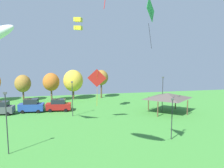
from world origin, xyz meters
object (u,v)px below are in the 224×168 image
parked_car_second_from_left (31,106)px  treeline_tree_1 (23,84)px  kite_flying_0 (78,24)px  park_pavilion (168,96)px  light_post_1 (163,93)px  kite_flying_4 (151,11)px  treeline_tree_4 (101,78)px  treeline_tree_2 (51,82)px  kite_flying_8 (97,79)px  treeline_tree_3 (73,81)px  light_post_2 (7,120)px  light_post_3 (72,97)px  parked_car_third_from_left (59,105)px  light_post_0 (172,116)px  parked_car_leftmost (2,108)px

parked_car_second_from_left → treeline_tree_1: treeline_tree_1 is taller
kite_flying_0 → park_pavilion: (15.86, -0.00, -12.40)m
light_post_1 → treeline_tree_1: bearing=149.6°
kite_flying_4 → treeline_tree_4: bearing=97.8°
kite_flying_0 → treeline_tree_2: kite_flying_0 is taller
kite_flying_8 → light_post_1: bearing=17.0°
treeline_tree_3 → treeline_tree_2: bearing=-163.3°
kite_flying_8 → light_post_2: bearing=-139.8°
light_post_3 → treeline_tree_4: (7.34, 14.95, 1.45)m
light_post_1 → treeline_tree_3: (-15.33, 15.42, 0.67)m
parked_car_third_from_left → light_post_1: light_post_1 is taller
parked_car_second_from_left → treeline_tree_1: 11.21m
light_post_0 → treeline_tree_4: bearing=99.1°
parked_car_third_from_left → treeline_tree_3: (3.18, 10.44, 3.25)m
kite_flying_4 → light_post_3: bearing=141.0°
kite_flying_0 → parked_car_leftmost: 20.07m
parked_car_second_from_left → light_post_1: 24.05m
treeline_tree_3 → treeline_tree_4: (6.60, 0.34, 0.51)m
kite_flying_0 → kite_flying_8: (2.45, -3.74, -8.60)m
kite_flying_4 → kite_flying_8: bearing=150.4°
park_pavilion → treeline_tree_4: size_ratio=1.07×
light_post_1 → kite_flying_8: bearing=-163.0°
light_post_0 → light_post_1: (4.20, 12.66, 0.66)m
kite_flying_4 → light_post_0: kite_flying_4 is taller
treeline_tree_1 → light_post_3: bearing=-54.9°
light_post_1 → treeline_tree_2: bearing=145.4°
light_post_0 → treeline_tree_3: treeline_tree_3 is taller
parked_car_leftmost → parked_car_third_from_left: parked_car_leftmost is taller
light_post_3 → treeline_tree_1: 17.97m
light_post_2 → treeline_tree_3: 29.72m
parked_car_leftmost → parked_car_third_from_left: bearing=10.3°
parked_car_second_from_left → park_pavilion: (24.34, -5.12, 1.86)m
light_post_0 → light_post_3: bearing=131.4°
treeline_tree_1 → treeline_tree_4: bearing=0.9°
park_pavilion → treeline_tree_2: bearing=146.5°
light_post_3 → treeline_tree_1: bearing=125.1°
light_post_0 → light_post_2: bearing=-178.5°
light_post_0 → treeline_tree_2: treeline_tree_2 is taller
parked_car_third_from_left → park_pavilion: (19.47, -5.04, 1.97)m
light_post_3 → treeline_tree_2: size_ratio=0.95×
kite_flying_0 → treeline_tree_1: 22.50m
park_pavilion → treeline_tree_4: treeline_tree_4 is taller
parked_car_leftmost → parked_car_third_from_left: size_ratio=0.88×
treeline_tree_1 → light_post_0: bearing=-51.8°
light_post_1 → treeline_tree_1: (-26.39, 15.49, 0.29)m
park_pavilion → parked_car_third_from_left: bearing=165.5°
parked_car_third_from_left → light_post_3: (2.45, -4.18, 2.31)m
kite_flying_4 → parked_car_second_from_left: kite_flying_4 is taller
parked_car_third_from_left → kite_flying_0: bearing=-47.2°
parked_car_second_from_left → treeline_tree_4: (14.65, 10.70, 3.65)m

